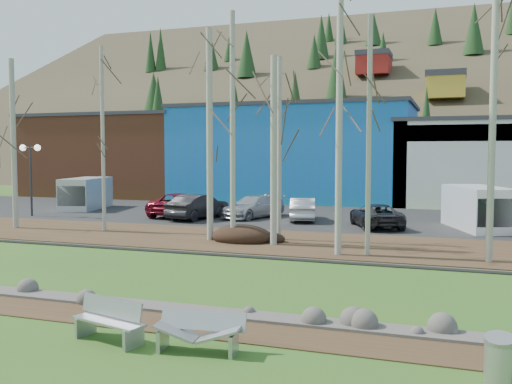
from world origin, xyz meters
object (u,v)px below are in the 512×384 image
at_px(bench_intact, 110,320).
at_px(bench_damaged, 199,332).
at_px(car_2, 253,207).
at_px(van_white, 479,208).
at_px(car_0, 198,207).
at_px(car_1, 181,204).
at_px(car_4, 376,216).
at_px(seagull, 87,317).
at_px(van_grey, 85,194).
at_px(street_lamp, 30,160).
at_px(litter_bin, 499,365).
at_px(car_3, 302,209).

relative_size(bench_intact, bench_damaged, 1.01).
height_order(car_2, van_white, van_white).
distance_m(bench_damaged, car_0, 22.93).
bearing_deg(van_white, car_2, 155.11).
height_order(bench_intact, car_2, car_2).
xyz_separation_m(car_1, car_4, (12.51, -1.55, -0.09)).
bearing_deg(car_4, bench_intact, 58.64).
height_order(seagull, van_white, van_white).
xyz_separation_m(seagull, car_1, (-7.98, 21.10, 0.71)).
height_order(seagull, van_grey, van_grey).
bearing_deg(car_1, bench_intact, 115.49).
xyz_separation_m(car_4, van_grey, (-21.07, 3.32, 0.47)).
bearing_deg(seagull, car_0, 115.48).
distance_m(car_0, van_white, 16.03).
xyz_separation_m(car_2, car_4, (7.80, -2.08, -0.05)).
height_order(car_0, car_2, car_0).
bearing_deg(car_4, street_lamp, -18.12).
xyz_separation_m(street_lamp, van_grey, (0.51, 4.90, -2.48)).
relative_size(street_lamp, car_0, 0.99).
bearing_deg(car_0, van_grey, -4.63).
bearing_deg(litter_bin, bench_intact, -179.80).
bearing_deg(seagull, car_4, 85.03).
height_order(car_0, van_white, van_white).
distance_m(seagull, car_3, 21.32).
relative_size(car_0, car_3, 1.12).
xyz_separation_m(bench_intact, street_lamp, (-18.32, 18.89, 3.26)).
bearing_deg(bench_intact, car_4, 95.78).
height_order(bench_damaged, car_0, car_0).
bearing_deg(car_2, van_grey, -164.90).
relative_size(bench_intact, street_lamp, 0.43).
relative_size(litter_bin, car_3, 0.22).
relative_size(bench_damaged, car_4, 0.42).
relative_size(litter_bin, car_2, 0.19).
bearing_deg(van_grey, bench_damaged, -62.98).
height_order(litter_bin, car_4, car_4).
distance_m(street_lamp, car_0, 11.34).
xyz_separation_m(bench_intact, car_4, (3.26, 20.47, 0.31)).
relative_size(street_lamp, van_white, 0.82).
xyz_separation_m(car_1, van_grey, (-8.57, 1.77, 0.38)).
bearing_deg(car_1, seagull, 113.43).
bearing_deg(bench_damaged, bench_intact, 174.04).
relative_size(car_1, van_grey, 0.97).
distance_m(bench_damaged, car_2, 23.49).
bearing_deg(street_lamp, litter_bin, -26.68).
xyz_separation_m(van_white, van_grey, (-26.32, 2.46, -0.02)).
xyz_separation_m(car_3, car_4, (4.57, -1.76, -0.04)).
height_order(car_0, car_1, car_0).
xyz_separation_m(seagull, car_4, (4.53, 19.54, 0.61)).
bearing_deg(van_white, bench_damaged, -126.09).
bearing_deg(bench_damaged, van_grey, 123.01).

